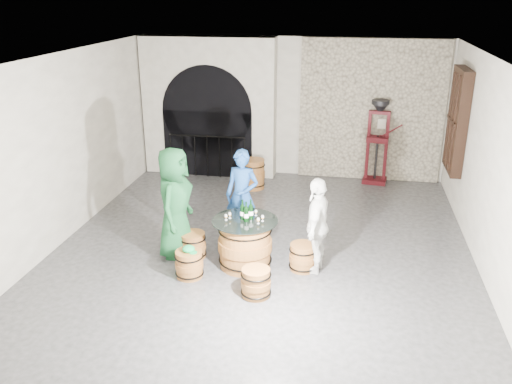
% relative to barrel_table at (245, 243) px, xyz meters
% --- Properties ---
extents(ground, '(8.00, 8.00, 0.00)m').
position_rel_barrel_table_xyz_m(ground, '(0.17, 0.76, -0.40)').
color(ground, '#2C2C2F').
rests_on(ground, ground).
extents(wall_back, '(8.00, 0.00, 8.00)m').
position_rel_barrel_table_xyz_m(wall_back, '(0.17, 4.76, 1.20)').
color(wall_back, beige).
rests_on(wall_back, ground).
extents(wall_front, '(8.00, 0.00, 8.00)m').
position_rel_barrel_table_xyz_m(wall_front, '(0.17, -3.24, 1.20)').
color(wall_front, beige).
rests_on(wall_front, ground).
extents(wall_left, '(0.00, 8.00, 8.00)m').
position_rel_barrel_table_xyz_m(wall_left, '(-3.33, 0.76, 1.20)').
color(wall_left, beige).
rests_on(wall_left, ground).
extents(wall_right, '(0.00, 8.00, 8.00)m').
position_rel_barrel_table_xyz_m(wall_right, '(3.67, 0.76, 1.20)').
color(wall_right, beige).
rests_on(wall_right, ground).
extents(ceiling, '(8.00, 8.00, 0.00)m').
position_rel_barrel_table_xyz_m(ceiling, '(0.17, 0.76, 2.80)').
color(ceiling, beige).
rests_on(ceiling, wall_back).
extents(stone_facing_panel, '(3.20, 0.12, 3.18)m').
position_rel_barrel_table_xyz_m(stone_facing_panel, '(1.97, 4.70, 1.20)').
color(stone_facing_panel, '#ABA188').
rests_on(stone_facing_panel, ground).
extents(arched_opening, '(3.10, 0.60, 3.19)m').
position_rel_barrel_table_xyz_m(arched_opening, '(-1.73, 4.50, 1.18)').
color(arched_opening, beige).
rests_on(arched_opening, ground).
extents(shuttered_window, '(0.23, 1.10, 2.00)m').
position_rel_barrel_table_xyz_m(shuttered_window, '(3.55, 3.16, 1.40)').
color(shuttered_window, black).
rests_on(shuttered_window, wall_right).
extents(barrel_table, '(1.04, 1.04, 0.80)m').
position_rel_barrel_table_xyz_m(barrel_table, '(0.00, 0.00, 0.00)').
color(barrel_table, '#93572A').
rests_on(barrel_table, ground).
extents(barrel_stool_left, '(0.45, 0.45, 0.43)m').
position_rel_barrel_table_xyz_m(barrel_stool_left, '(-0.91, 0.15, -0.18)').
color(barrel_stool_left, '#93572A').
rests_on(barrel_stool_left, ground).
extents(barrel_stool_far, '(0.45, 0.45, 0.43)m').
position_rel_barrel_table_xyz_m(barrel_stool_far, '(-0.22, 0.90, -0.18)').
color(barrel_stool_far, '#93572A').
rests_on(barrel_stool_far, ground).
extents(barrel_stool_right, '(0.45, 0.45, 0.43)m').
position_rel_barrel_table_xyz_m(barrel_stool_right, '(0.92, 0.05, -0.18)').
color(barrel_stool_right, '#93572A').
rests_on(barrel_stool_right, ground).
extents(barrel_stool_near_right, '(0.45, 0.45, 0.43)m').
position_rel_barrel_table_xyz_m(barrel_stool_near_right, '(0.33, -0.86, -0.18)').
color(barrel_stool_near_right, '#93572A').
rests_on(barrel_stool_near_right, ground).
extents(barrel_stool_near_left, '(0.45, 0.45, 0.43)m').
position_rel_barrel_table_xyz_m(barrel_stool_near_left, '(-0.78, -0.49, -0.18)').
color(barrel_stool_near_left, '#93572A').
rests_on(barrel_stool_near_left, ground).
extents(green_cap, '(0.24, 0.19, 0.11)m').
position_rel_barrel_table_xyz_m(green_cap, '(-0.78, -0.49, 0.07)').
color(green_cap, '#0D8F42').
rests_on(green_cap, barrel_stool_near_left).
extents(person_green, '(0.61, 0.92, 1.86)m').
position_rel_barrel_table_xyz_m(person_green, '(-1.20, 0.20, 0.53)').
color(person_green, '#134522').
rests_on(person_green, ground).
extents(person_blue, '(0.65, 0.49, 1.63)m').
position_rel_barrel_table_xyz_m(person_blue, '(-0.25, 1.01, 0.42)').
color(person_blue, '#1A4690').
rests_on(person_blue, ground).
extents(person_white, '(0.51, 0.95, 1.55)m').
position_rel_barrel_table_xyz_m(person_white, '(1.12, 0.06, 0.38)').
color(person_white, silver).
rests_on(person_white, ground).
extents(wine_bottle_left, '(0.08, 0.08, 0.32)m').
position_rel_barrel_table_xyz_m(wine_bottle_left, '(-0.04, 0.03, 0.54)').
color(wine_bottle_left, black).
rests_on(wine_bottle_left, barrel_table).
extents(wine_bottle_center, '(0.08, 0.08, 0.32)m').
position_rel_barrel_table_xyz_m(wine_bottle_center, '(0.03, -0.05, 0.54)').
color(wine_bottle_center, black).
rests_on(wine_bottle_center, barrel_table).
extents(wine_bottle_right, '(0.08, 0.08, 0.32)m').
position_rel_barrel_table_xyz_m(wine_bottle_right, '(0.08, 0.06, 0.54)').
color(wine_bottle_right, black).
rests_on(wine_bottle_right, barrel_table).
extents(tasting_glass_a, '(0.05, 0.05, 0.10)m').
position_rel_barrel_table_xyz_m(tasting_glass_a, '(-0.29, -0.06, 0.45)').
color(tasting_glass_a, '#B37522').
rests_on(tasting_glass_a, barrel_table).
extents(tasting_glass_b, '(0.05, 0.05, 0.10)m').
position_rel_barrel_table_xyz_m(tasting_glass_b, '(0.28, 0.00, 0.45)').
color(tasting_glass_b, '#B37522').
rests_on(tasting_glass_b, barrel_table).
extents(tasting_glass_c, '(0.05, 0.05, 0.10)m').
position_rel_barrel_table_xyz_m(tasting_glass_c, '(-0.08, 0.23, 0.45)').
color(tasting_glass_c, '#B37522').
rests_on(tasting_glass_c, barrel_table).
extents(tasting_glass_d, '(0.05, 0.05, 0.10)m').
position_rel_barrel_table_xyz_m(tasting_glass_d, '(0.14, 0.20, 0.45)').
color(tasting_glass_d, '#B37522').
rests_on(tasting_glass_d, barrel_table).
extents(tasting_glass_e, '(0.05, 0.05, 0.10)m').
position_rel_barrel_table_xyz_m(tasting_glass_e, '(0.23, -0.10, 0.45)').
color(tasting_glass_e, '#B37522').
rests_on(tasting_glass_e, barrel_table).
extents(tasting_glass_f, '(0.05, 0.05, 0.10)m').
position_rel_barrel_table_xyz_m(tasting_glass_f, '(-0.25, 0.03, 0.45)').
color(tasting_glass_f, '#B37522').
rests_on(tasting_glass_f, barrel_table).
extents(side_barrel, '(0.50, 0.50, 0.67)m').
position_rel_barrel_table_xyz_m(side_barrel, '(-0.51, 3.59, -0.07)').
color(side_barrel, '#93572A').
rests_on(side_barrel, ground).
extents(corking_press, '(0.80, 0.49, 1.91)m').
position_rel_barrel_table_xyz_m(corking_press, '(2.16, 4.45, 0.71)').
color(corking_press, '#460B14').
rests_on(corking_press, ground).
extents(control_box, '(0.18, 0.10, 0.22)m').
position_rel_barrel_table_xyz_m(control_box, '(2.22, 4.62, 0.95)').
color(control_box, silver).
rests_on(control_box, wall_back).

